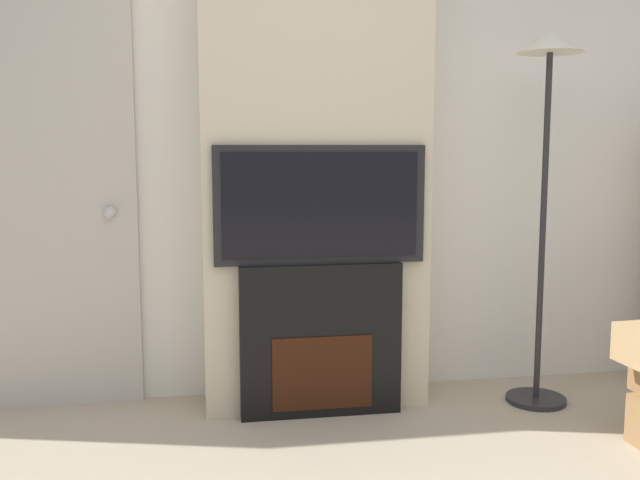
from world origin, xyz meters
TOP-DOWN VIEW (x-y plane):
  - wall_back at (0.00, 2.03)m, footprint 6.00×0.06m
  - chimney_breast at (0.00, 1.83)m, footprint 1.08×0.34m
  - fireplace at (0.00, 1.65)m, footprint 0.76×0.15m
  - television at (0.00, 1.65)m, footprint 0.99×0.07m
  - floor_lamp at (1.09, 1.62)m, footprint 0.31×0.31m
  - entry_door at (-1.27, 1.97)m, footprint 0.84×0.09m

SIDE VIEW (x-z plane):
  - fireplace at x=0.00m, z-range 0.00..0.73m
  - entry_door at x=-1.27m, z-range 0.00..1.99m
  - television at x=0.00m, z-range 0.73..1.28m
  - wall_back at x=0.00m, z-range 0.00..2.70m
  - chimney_breast at x=0.00m, z-range 0.00..2.70m
  - floor_lamp at x=1.09m, z-range 0.47..2.28m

